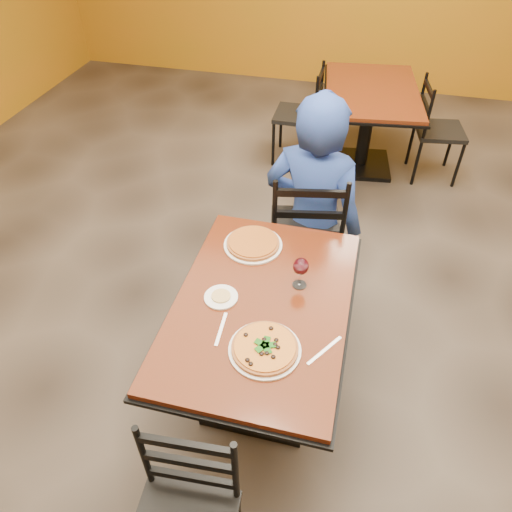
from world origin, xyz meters
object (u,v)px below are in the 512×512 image
(pizza_far, at_px, (253,243))
(chair_second_left, at_px, (297,115))
(table_main, at_px, (262,329))
(plate_main, at_px, (265,350))
(chair_second_right, at_px, (440,131))
(pizza_main, at_px, (265,347))
(table_second, at_px, (369,111))
(wine_glass, at_px, (300,272))
(chair_main_far, at_px, (305,229))
(plate_far, at_px, (253,245))
(side_plate, at_px, (221,297))
(diner, at_px, (315,196))

(pizza_far, bearing_deg, chair_second_left, 93.81)
(table_main, bearing_deg, plate_main, -73.99)
(table_main, height_order, chair_second_right, chair_second_right)
(table_main, relative_size, chair_second_right, 1.41)
(chair_second_left, height_order, pizza_main, chair_second_left)
(table_second, xyz_separation_m, wine_glass, (-0.19, -2.45, 0.29))
(pizza_main, bearing_deg, pizza_far, 108.38)
(chair_second_right, xyz_separation_m, plate_main, (-0.89, -2.87, 0.32))
(chair_main_far, height_order, chair_second_right, chair_main_far)
(wine_glass, bearing_deg, plate_far, 141.52)
(plate_far, bearing_deg, table_second, 77.82)
(plate_far, relative_size, pizza_far, 1.11)
(chair_second_right, relative_size, side_plate, 5.44)
(table_main, relative_size, wine_glass, 6.83)
(wine_glass, bearing_deg, chair_second_left, 100.11)
(chair_main_far, relative_size, pizza_far, 3.48)
(table_second, xyz_separation_m, plate_far, (-0.48, -2.22, 0.20))
(wine_glass, bearing_deg, chair_second_right, 71.55)
(pizza_main, bearing_deg, plate_far, 108.38)
(chair_main_far, distance_m, chair_second_right, 1.92)
(table_second, relative_size, chair_second_right, 1.47)
(chair_second_right, bearing_deg, pizza_far, 144.96)
(diner, xyz_separation_m, wine_glass, (0.05, -0.86, 0.16))
(table_second, distance_m, chair_main_far, 1.72)
(chair_second_left, height_order, plate_main, chair_second_left)
(chair_second_left, bearing_deg, chair_second_right, 89.43)
(table_second, height_order, chair_main_far, chair_main_far)
(chair_second_right, distance_m, plate_main, 3.03)
(diner, height_order, pizza_far, diner)
(chair_second_left, xyz_separation_m, chair_second_right, (1.26, 0.00, -0.01))
(diner, height_order, wine_glass, diner)
(side_plate, bearing_deg, plate_main, -42.51)
(wine_glass, bearing_deg, table_second, 85.56)
(chair_second_left, xyz_separation_m, wine_glass, (0.44, -2.45, 0.40))
(chair_second_right, height_order, pizza_main, chair_second_right)
(plate_main, relative_size, wine_glass, 1.72)
(chair_main_far, height_order, wine_glass, chair_main_far)
(table_main, distance_m, pizza_far, 0.46)
(plate_far, distance_m, wine_glass, 0.38)
(plate_far, bearing_deg, plate_main, -71.62)
(table_second, height_order, diner, diner)
(pizza_far, xyz_separation_m, wine_glass, (0.29, -0.23, 0.07))
(chair_second_right, relative_size, diner, 0.64)
(chair_main_far, bearing_deg, table_main, 74.56)
(diner, xyz_separation_m, plate_far, (-0.24, -0.63, 0.07))
(pizza_far, height_order, side_plate, pizza_far)
(table_main, distance_m, chair_second_left, 2.63)
(table_main, xyz_separation_m, plate_main, (0.08, -0.27, 0.20))
(pizza_far, bearing_deg, chair_second_right, 63.51)
(wine_glass, bearing_deg, side_plate, -153.20)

